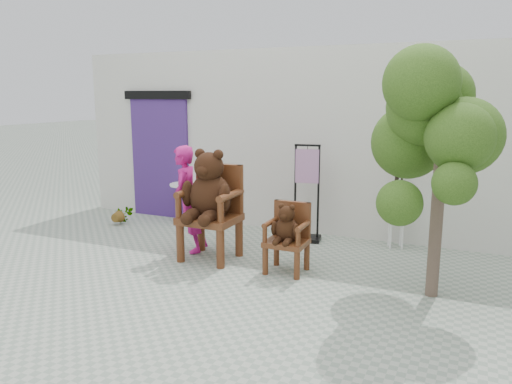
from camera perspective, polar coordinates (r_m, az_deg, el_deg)
ground_plane at (r=6.05m, az=-0.96°, el=-10.86°), size 60.00×60.00×0.00m
back_wall at (r=8.55m, az=7.93°, el=5.89°), size 9.00×1.00×3.00m
doorway at (r=9.43m, az=-10.89°, el=4.22°), size 1.40×0.11×2.33m
chair_big at (r=6.87m, az=-5.25°, el=-0.56°), size 0.75×0.81×1.54m
chair_small at (r=6.42m, az=3.62°, el=-4.47°), size 0.51×0.49×0.90m
person at (r=7.25m, az=-7.62°, el=-0.87°), size 0.48×0.63×1.54m
cafe_table at (r=8.97m, az=-7.88°, el=-0.72°), size 0.60×0.60×0.70m
display_stand at (r=7.80m, az=5.79°, el=-1.38°), size 0.51×0.42×1.51m
stool_bucket at (r=7.67m, az=15.84°, el=-1.51°), size 0.32×0.32×1.45m
tree at (r=5.79m, az=19.32°, el=7.98°), size 1.46×1.60×2.78m
potted_plant at (r=9.13m, az=-15.14°, el=-2.47°), size 0.34×0.30×0.36m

